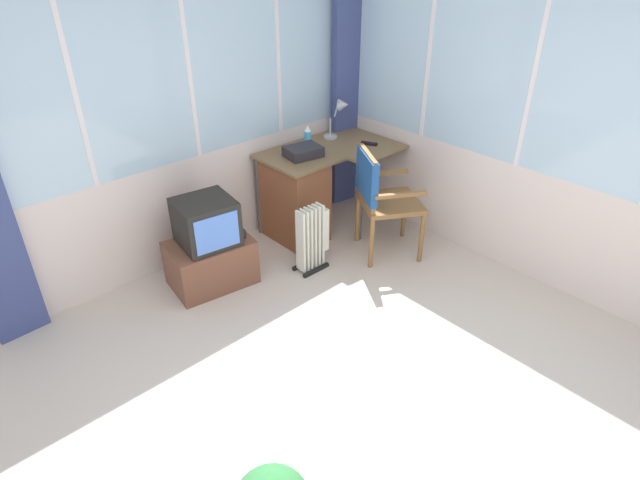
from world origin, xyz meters
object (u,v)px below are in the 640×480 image
object	(u,v)px
paper_tray	(303,152)
space_heater	(313,238)
spray_bottle	(308,137)
wooden_armchair	(377,190)
tv_remote	(369,144)
desk	(298,195)
desk_lamp	(340,112)
tv_on_stand	(210,248)

from	to	relation	value
paper_tray	space_heater	distance (m)	0.78
spray_bottle	paper_tray	world-z (taller)	spray_bottle
wooden_armchair	paper_tray	bearing A→B (deg)	109.69
tv_remote	spray_bottle	distance (m)	0.57
spray_bottle	space_heater	xyz separation A→B (m)	(-0.48, -0.59, -0.59)
desk	wooden_armchair	xyz separation A→B (m)	(0.28, -0.69, 0.19)
desk_lamp	space_heater	bearing A→B (deg)	-145.92
tv_on_stand	space_heater	world-z (taller)	tv_on_stand
wooden_armchair	tv_on_stand	xyz separation A→B (m)	(-1.30, 0.58, -0.28)
desk	wooden_armchair	world-z (taller)	wooden_armchair
tv_remote	space_heater	distance (m)	1.11
desk_lamp	wooden_armchair	size ratio (longest dim) A/B	0.39
desk	wooden_armchair	bearing A→B (deg)	-67.61
desk_lamp	tv_on_stand	size ratio (longest dim) A/B	0.50
desk	space_heater	bearing A→B (deg)	-118.48
spray_bottle	tv_on_stand	bearing A→B (deg)	-170.53
paper_tray	spray_bottle	bearing A→B (deg)	36.89
desk	space_heater	world-z (taller)	desk
desk_lamp	spray_bottle	distance (m)	0.44
wooden_armchair	spray_bottle	bearing A→B (deg)	95.95
spray_bottle	tv_on_stand	xyz separation A→B (m)	(-1.22, -0.20, -0.55)
wooden_armchair	space_heater	world-z (taller)	wooden_armchair
tv_remote	wooden_armchair	xyz separation A→B (m)	(-0.39, -0.47, -0.18)
paper_tray	space_heater	size ratio (longest dim) A/B	0.52
space_heater	desk_lamp	bearing A→B (deg)	34.08
space_heater	spray_bottle	bearing A→B (deg)	51.20
desk_lamp	tv_remote	bearing A→B (deg)	-79.98
desk_lamp	wooden_armchair	distance (m)	0.95
tv_remote	desk_lamp	bearing A→B (deg)	74.53
tv_on_stand	desk_lamp	bearing A→B (deg)	7.48
desk	desk_lamp	xyz separation A→B (m)	(0.62, 0.10, 0.60)
wooden_armchair	tv_remote	bearing A→B (deg)	49.99
spray_bottle	tv_on_stand	distance (m)	1.35
desk	tv_on_stand	world-z (taller)	desk
desk	spray_bottle	world-z (taller)	spray_bottle
desk	tv_remote	xyz separation A→B (m)	(0.68, -0.22, 0.37)
paper_tray	tv_on_stand	distance (m)	1.17
desk	wooden_armchair	size ratio (longest dim) A/B	1.28
desk	paper_tray	bearing A→B (deg)	-30.53
tv_remote	desk	bearing A→B (deg)	136.28
tv_remote	space_heater	world-z (taller)	tv_remote
wooden_armchair	space_heater	xyz separation A→B (m)	(-0.56, 0.19, -0.31)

